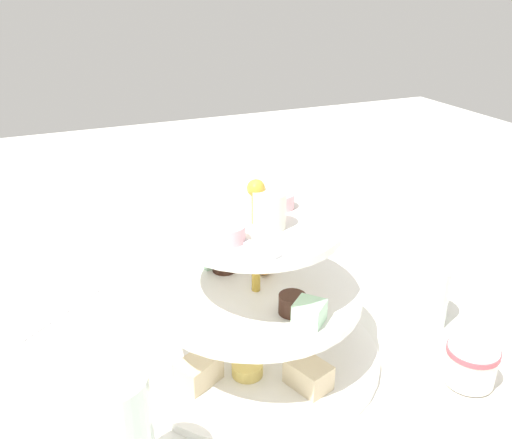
% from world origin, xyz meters
% --- Properties ---
extents(ground_plane, '(2.40, 2.40, 0.00)m').
position_xyz_m(ground_plane, '(0.00, 0.00, 0.00)').
color(ground_plane, silver).
extents(tiered_serving_stand, '(0.30, 0.30, 0.23)m').
position_xyz_m(tiered_serving_stand, '(0.00, 0.00, 0.07)').
color(tiered_serving_stand, white).
rests_on(tiered_serving_stand, ground_plane).
extents(water_glass_short_left, '(0.06, 0.06, 0.08)m').
position_xyz_m(water_glass_short_left, '(0.02, 0.24, 0.04)').
color(water_glass_short_left, silver).
rests_on(water_glass_short_left, ground_plane).
extents(teacup_with_saucer, '(0.09, 0.09, 0.05)m').
position_xyz_m(teacup_with_saucer, '(0.14, 0.20, 0.02)').
color(teacup_with_saucer, white).
rests_on(teacup_with_saucer, ground_plane).
extents(butter_knife_left, '(0.12, 0.14, 0.00)m').
position_xyz_m(butter_knife_left, '(-0.20, -0.21, 0.00)').
color(butter_knife_left, silver).
rests_on(butter_knife_left, ground_plane).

